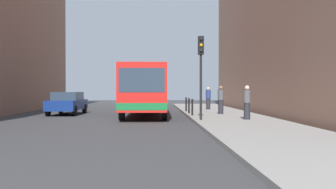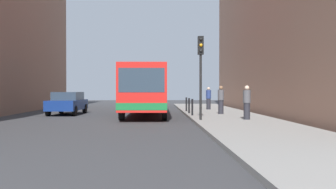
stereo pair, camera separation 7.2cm
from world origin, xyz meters
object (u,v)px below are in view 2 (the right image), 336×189
(bus, at_px, (146,88))
(car_beside_bus, at_px, (68,103))
(bollard_far, at_px, (186,104))
(pedestrian_mid_sidewalk, at_px, (221,100))
(bollard_mid, at_px, (189,106))
(pedestrian_far_sidewalk, at_px, (209,98))
(bollard_near, at_px, (192,107))
(car_behind_bus, at_px, (155,99))
(pedestrian_near_signal, at_px, (247,103))
(traffic_light, at_px, (201,62))

(bus, height_order, car_beside_bus, bus)
(car_beside_bus, distance_m, bollard_far, 7.98)
(car_beside_bus, relative_size, pedestrian_mid_sidewalk, 2.59)
(bus, xyz_separation_m, bollard_mid, (2.73, -0.05, -1.10))
(pedestrian_far_sidewalk, bearing_deg, bollard_mid, -69.15)
(car_beside_bus, xyz_separation_m, pedestrian_mid_sidewalk, (9.77, -2.11, 0.22))
(bollard_mid, relative_size, bollard_far, 1.00)
(pedestrian_mid_sidewalk, bearing_deg, bollard_near, -71.75)
(car_behind_bus, distance_m, pedestrian_far_sidewalk, 7.87)
(car_behind_bus, height_order, pedestrian_near_signal, pedestrian_near_signal)
(car_behind_bus, relative_size, traffic_light, 1.10)
(bollard_near, xyz_separation_m, bollard_far, (0.00, 4.49, 0.00))
(car_beside_bus, xyz_separation_m, pedestrian_near_signal, (10.32, -6.60, 0.21))
(traffic_light, bearing_deg, bus, 116.67)
(pedestrian_mid_sidewalk, height_order, pedestrian_far_sidewalk, pedestrian_mid_sidewalk)
(traffic_light, distance_m, pedestrian_mid_sidewalk, 5.36)
(pedestrian_near_signal, relative_size, pedestrian_mid_sidewalk, 0.98)
(bollard_mid, height_order, pedestrian_far_sidewalk, pedestrian_far_sidewalk)
(bus, height_order, pedestrian_mid_sidewalk, bus)
(bollard_mid, distance_m, pedestrian_mid_sidewalk, 2.13)
(bus, relative_size, pedestrian_mid_sidewalk, 6.44)
(bus, height_order, pedestrian_near_signal, bus)
(bus, height_order, pedestrian_far_sidewalk, bus)
(bus, relative_size, pedestrian_far_sidewalk, 6.60)
(car_behind_bus, xyz_separation_m, traffic_light, (2.33, -16.87, 2.22))
(bollard_mid, bearing_deg, pedestrian_far_sidewalk, 67.90)
(car_behind_bus, bearing_deg, pedestrian_far_sidewalk, 124.45)
(bus, distance_m, pedestrian_near_signal, 7.56)
(car_behind_bus, bearing_deg, bollard_far, 107.12)
(pedestrian_near_signal, xyz_separation_m, pedestrian_far_sidewalk, (-0.57, 9.98, -0.01))
(bollard_near, bearing_deg, bollard_mid, 90.00)
(car_beside_bus, xyz_separation_m, bollard_far, (7.90, 1.08, -0.16))
(car_beside_bus, relative_size, traffic_light, 1.08)
(car_beside_bus, bearing_deg, pedestrian_near_signal, 148.92)
(bus, bearing_deg, bollard_far, -140.53)
(bollard_far, xyz_separation_m, pedestrian_far_sidewalk, (1.85, 2.30, 0.36))
(bollard_near, height_order, pedestrian_far_sidewalk, pedestrian_far_sidewalk)
(bollard_far, bearing_deg, pedestrian_near_signal, -72.52)
(bollard_far, height_order, pedestrian_far_sidewalk, pedestrian_far_sidewalk)
(traffic_light, bearing_deg, car_beside_bus, 139.80)
(car_beside_bus, distance_m, traffic_light, 10.71)
(bus, distance_m, pedestrian_far_sidewalk, 6.46)
(pedestrian_mid_sidewalk, bearing_deg, pedestrian_far_sidewalk, 163.62)
(bollard_near, distance_m, bollard_mid, 2.25)
(bollard_near, distance_m, pedestrian_mid_sidewalk, 2.31)
(bollard_near, distance_m, pedestrian_far_sidewalk, 7.05)
(pedestrian_near_signal, bearing_deg, bollard_near, -152.33)
(bollard_far, height_order, pedestrian_near_signal, pedestrian_near_signal)
(car_behind_bus, height_order, bollard_near, car_behind_bus)
(pedestrian_near_signal, bearing_deg, bollard_mid, -165.52)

